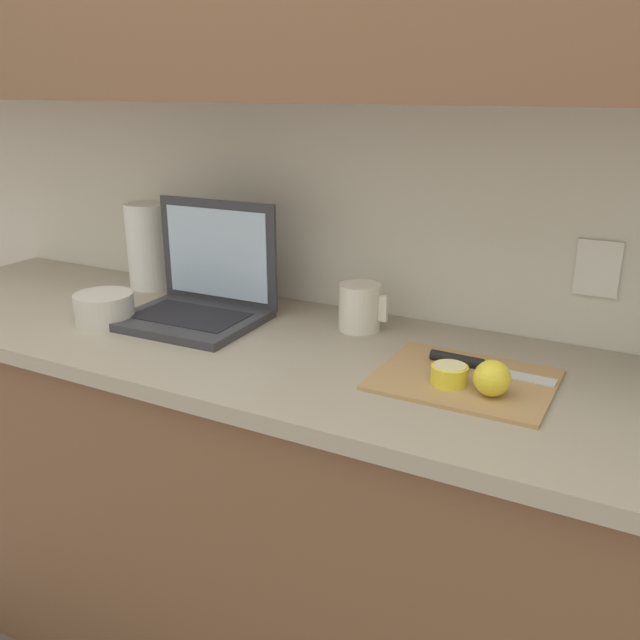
{
  "coord_description": "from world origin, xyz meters",
  "views": [
    {
      "loc": [
        0.78,
        -1.2,
        1.45
      ],
      "look_at": [
        0.15,
        -0.01,
        0.99
      ],
      "focal_mm": 38.0,
      "sensor_mm": 36.0,
      "label": 1
    }
  ],
  "objects_px": {
    "lemon_half_cut": "(449,374)",
    "bowl_white": "(104,308)",
    "laptop": "(202,292)",
    "lemon_whole_beside": "(492,378)",
    "paper_towel_roll": "(149,246)",
    "knife": "(470,363)",
    "cutting_board": "(465,379)",
    "measuring_cup": "(360,307)"
  },
  "relations": [
    {
      "from": "lemon_half_cut",
      "to": "bowl_white",
      "type": "height_order",
      "value": "bowl_white"
    },
    {
      "from": "bowl_white",
      "to": "knife",
      "type": "bearing_deg",
      "value": 8.68
    },
    {
      "from": "lemon_half_cut",
      "to": "paper_towel_roll",
      "type": "height_order",
      "value": "paper_towel_roll"
    },
    {
      "from": "knife",
      "to": "lemon_whole_beside",
      "type": "distance_m",
      "value": 0.13
    },
    {
      "from": "lemon_half_cut",
      "to": "paper_towel_roll",
      "type": "relative_size",
      "value": 0.3
    },
    {
      "from": "laptop",
      "to": "paper_towel_roll",
      "type": "distance_m",
      "value": 0.34
    },
    {
      "from": "cutting_board",
      "to": "lemon_whole_beside",
      "type": "bearing_deg",
      "value": -41.07
    },
    {
      "from": "knife",
      "to": "laptop",
      "type": "bearing_deg",
      "value": -179.59
    },
    {
      "from": "cutting_board",
      "to": "bowl_white",
      "type": "distance_m",
      "value": 0.87
    },
    {
      "from": "cutting_board",
      "to": "lemon_whole_beside",
      "type": "height_order",
      "value": "lemon_whole_beside"
    },
    {
      "from": "knife",
      "to": "paper_towel_roll",
      "type": "relative_size",
      "value": 1.06
    },
    {
      "from": "lemon_half_cut",
      "to": "paper_towel_roll",
      "type": "bearing_deg",
      "value": 164.77
    },
    {
      "from": "bowl_white",
      "to": "paper_towel_roll",
      "type": "height_order",
      "value": "paper_towel_roll"
    },
    {
      "from": "laptop",
      "to": "lemon_half_cut",
      "type": "xyz_separation_m",
      "value": [
        0.67,
        -0.11,
        -0.04
      ]
    },
    {
      "from": "measuring_cup",
      "to": "bowl_white",
      "type": "height_order",
      "value": "measuring_cup"
    },
    {
      "from": "cutting_board",
      "to": "lemon_half_cut",
      "type": "distance_m",
      "value": 0.05
    },
    {
      "from": "knife",
      "to": "bowl_white",
      "type": "relative_size",
      "value": 1.8
    },
    {
      "from": "measuring_cup",
      "to": "paper_towel_roll",
      "type": "distance_m",
      "value": 0.68
    },
    {
      "from": "laptop",
      "to": "bowl_white",
      "type": "relative_size",
      "value": 2.4
    },
    {
      "from": "knife",
      "to": "bowl_white",
      "type": "distance_m",
      "value": 0.87
    },
    {
      "from": "lemon_whole_beside",
      "to": "paper_towel_roll",
      "type": "xyz_separation_m",
      "value": [
        -1.05,
        0.28,
        0.08
      ]
    },
    {
      "from": "laptop",
      "to": "knife",
      "type": "relative_size",
      "value": 1.33
    },
    {
      "from": "cutting_board",
      "to": "bowl_white",
      "type": "xyz_separation_m",
      "value": [
        -0.87,
        -0.08,
        0.03
      ]
    },
    {
      "from": "knife",
      "to": "measuring_cup",
      "type": "distance_m",
      "value": 0.33
    },
    {
      "from": "measuring_cup",
      "to": "bowl_white",
      "type": "distance_m",
      "value": 0.62
    },
    {
      "from": "laptop",
      "to": "bowl_white",
      "type": "distance_m",
      "value": 0.24
    },
    {
      "from": "lemon_whole_beside",
      "to": "measuring_cup",
      "type": "bearing_deg",
      "value": 148.15
    },
    {
      "from": "knife",
      "to": "paper_towel_roll",
      "type": "distance_m",
      "value": 1.0
    },
    {
      "from": "lemon_half_cut",
      "to": "paper_towel_roll",
      "type": "distance_m",
      "value": 1.01
    },
    {
      "from": "knife",
      "to": "measuring_cup",
      "type": "height_order",
      "value": "measuring_cup"
    },
    {
      "from": "cutting_board",
      "to": "knife",
      "type": "distance_m",
      "value": 0.06
    },
    {
      "from": "lemon_half_cut",
      "to": "lemon_whole_beside",
      "type": "distance_m",
      "value": 0.09
    },
    {
      "from": "measuring_cup",
      "to": "bowl_white",
      "type": "bearing_deg",
      "value": -155.79
    },
    {
      "from": "cutting_board",
      "to": "paper_towel_roll",
      "type": "relative_size",
      "value": 1.4
    },
    {
      "from": "lemon_half_cut",
      "to": "bowl_white",
      "type": "xyz_separation_m",
      "value": [
        -0.85,
        -0.04,
        0.01
      ]
    },
    {
      "from": "lemon_half_cut",
      "to": "lemon_whole_beside",
      "type": "xyz_separation_m",
      "value": [
        0.08,
        -0.02,
        0.02
      ]
    },
    {
      "from": "laptop",
      "to": "paper_towel_roll",
      "type": "xyz_separation_m",
      "value": [
        -0.3,
        0.15,
        0.05
      ]
    },
    {
      "from": "laptop",
      "to": "lemon_whole_beside",
      "type": "height_order",
      "value": "laptop"
    },
    {
      "from": "laptop",
      "to": "lemon_whole_beside",
      "type": "relative_size",
      "value": 5.0
    },
    {
      "from": "lemon_half_cut",
      "to": "bowl_white",
      "type": "bearing_deg",
      "value": -177.6
    },
    {
      "from": "measuring_cup",
      "to": "paper_towel_roll",
      "type": "height_order",
      "value": "paper_towel_roll"
    },
    {
      "from": "measuring_cup",
      "to": "paper_towel_roll",
      "type": "bearing_deg",
      "value": 176.09
    }
  ]
}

